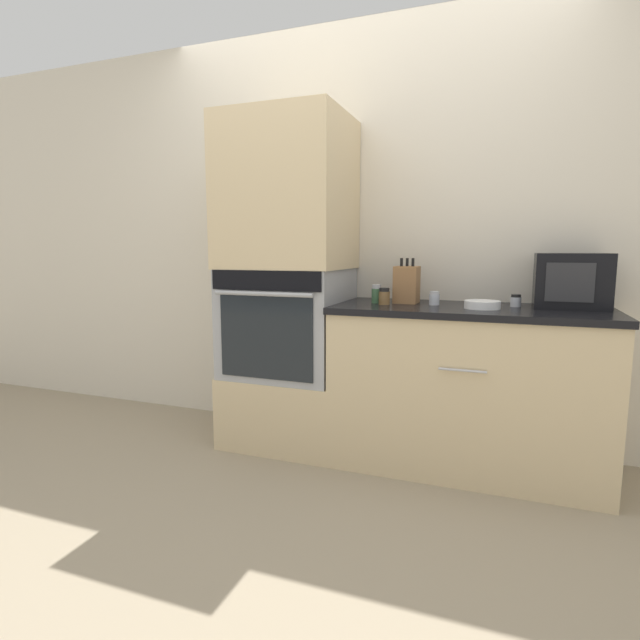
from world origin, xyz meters
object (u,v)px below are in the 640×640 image
knife_block (407,284)px  condiment_jar_back (434,298)px  condiment_jar_far (516,301)px  wall_oven (288,322)px  microwave (571,281)px  bowl (482,305)px  condiment_jar_near (384,296)px  condiment_jar_mid (376,294)px

knife_block → condiment_jar_back: bearing=-18.3°
condiment_jar_far → wall_oven: bearing=-175.6°
microwave → condiment_jar_back: size_ratio=4.72×
wall_oven → condiment_jar_back: (0.85, 0.03, 0.17)m
microwave → bowl: size_ratio=1.96×
knife_block → condiment_jar_near: size_ratio=2.76×
condiment_jar_mid → condiment_jar_back: (0.32, 0.01, -0.01)m
condiment_jar_near → condiment_jar_far: size_ratio=1.42×
wall_oven → microwave: 1.54m
condiment_jar_near → condiment_jar_mid: size_ratio=0.88×
knife_block → condiment_jar_mid: knife_block is taller
condiment_jar_mid → condiment_jar_far: bearing=5.8°
wall_oven → microwave: size_ratio=1.94×
condiment_jar_near → condiment_jar_back: size_ratio=1.23×
microwave → condiment_jar_back: (-0.66, -0.09, -0.10)m
knife_block → bowl: size_ratio=1.41×
condiment_jar_mid → condiment_jar_back: bearing=1.6°
wall_oven → condiment_jar_mid: wall_oven is taller
condiment_jar_far → condiment_jar_back: condiment_jar_back is taller
bowl → condiment_jar_far: size_ratio=2.78×
condiment_jar_mid → condiment_jar_far: size_ratio=1.62×
condiment_jar_near → condiment_jar_back: 0.27m
wall_oven → condiment_jar_far: size_ratio=10.55×
condiment_jar_back → wall_oven: bearing=-177.9°
condiment_jar_near → condiment_jar_back: condiment_jar_near is taller
knife_block → condiment_jar_near: bearing=-127.2°
knife_block → condiment_jar_far: bearing=1.2°
wall_oven → condiment_jar_mid: 0.56m
condiment_jar_near → condiment_jar_mid: (-0.06, 0.07, 0.01)m
knife_block → wall_oven: bearing=-173.0°
condiment_jar_near → condiment_jar_far: 0.68m
bowl → condiment_jar_back: condiment_jar_back is taller
condiment_jar_back → condiment_jar_far: bearing=9.1°
wall_oven → microwave: bearing=4.6°
bowl → condiment_jar_near: condiment_jar_near is taller
microwave → knife_block: microwave is taller
wall_oven → microwave: microwave is taller
bowl → condiment_jar_mid: 0.57m
bowl → condiment_jar_far: bearing=43.7°
condiment_jar_far → knife_block: bearing=-178.8°
wall_oven → condiment_jar_near: (0.59, -0.04, 0.17)m
condiment_jar_near → microwave: bearing=10.2°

